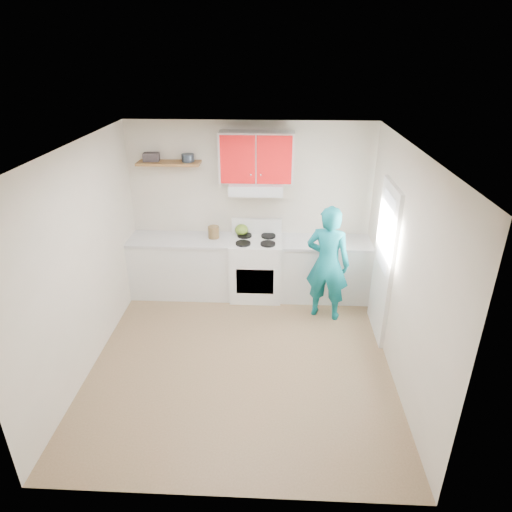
# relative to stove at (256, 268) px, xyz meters

# --- Properties ---
(floor) EXTENTS (3.80, 3.80, 0.00)m
(floor) POSITION_rel_stove_xyz_m (-0.10, -1.57, -0.46)
(floor) COLOR brown
(floor) RESTS_ON ground
(ceiling) EXTENTS (3.60, 3.80, 0.04)m
(ceiling) POSITION_rel_stove_xyz_m (-0.10, -1.57, 2.14)
(ceiling) COLOR white
(ceiling) RESTS_ON floor
(back_wall) EXTENTS (3.60, 0.04, 2.60)m
(back_wall) POSITION_rel_stove_xyz_m (-0.10, 0.32, 0.84)
(back_wall) COLOR beige
(back_wall) RESTS_ON floor
(front_wall) EXTENTS (3.60, 0.04, 2.60)m
(front_wall) POSITION_rel_stove_xyz_m (-0.10, -3.47, 0.84)
(front_wall) COLOR beige
(front_wall) RESTS_ON floor
(left_wall) EXTENTS (0.04, 3.80, 2.60)m
(left_wall) POSITION_rel_stove_xyz_m (-1.90, -1.57, 0.84)
(left_wall) COLOR beige
(left_wall) RESTS_ON floor
(right_wall) EXTENTS (0.04, 3.80, 2.60)m
(right_wall) POSITION_rel_stove_xyz_m (1.70, -1.57, 0.84)
(right_wall) COLOR beige
(right_wall) RESTS_ON floor
(door) EXTENTS (0.05, 0.85, 2.05)m
(door) POSITION_rel_stove_xyz_m (1.68, -0.88, 0.56)
(door) COLOR white
(door) RESTS_ON floor
(door_glass) EXTENTS (0.01, 0.55, 0.95)m
(door_glass) POSITION_rel_stove_xyz_m (1.65, -0.88, 0.99)
(door_glass) COLOR white
(door_glass) RESTS_ON door
(counter_left) EXTENTS (1.52, 0.60, 0.90)m
(counter_left) POSITION_rel_stove_xyz_m (-1.14, 0.02, -0.01)
(counter_left) COLOR silver
(counter_left) RESTS_ON floor
(counter_right) EXTENTS (1.32, 0.60, 0.90)m
(counter_right) POSITION_rel_stove_xyz_m (1.04, 0.02, -0.01)
(counter_right) COLOR silver
(counter_right) RESTS_ON floor
(stove) EXTENTS (0.76, 0.65, 0.92)m
(stove) POSITION_rel_stove_xyz_m (0.00, 0.00, 0.00)
(stove) COLOR white
(stove) RESTS_ON floor
(range_hood) EXTENTS (0.76, 0.44, 0.15)m
(range_hood) POSITION_rel_stove_xyz_m (0.00, 0.10, 1.24)
(range_hood) COLOR silver
(range_hood) RESTS_ON back_wall
(upper_cabinets) EXTENTS (1.02, 0.33, 0.70)m
(upper_cabinets) POSITION_rel_stove_xyz_m (0.00, 0.16, 1.66)
(upper_cabinets) COLOR red
(upper_cabinets) RESTS_ON back_wall
(shelf) EXTENTS (0.90, 0.30, 0.04)m
(shelf) POSITION_rel_stove_xyz_m (-1.25, 0.18, 1.56)
(shelf) COLOR brown
(shelf) RESTS_ON back_wall
(books) EXTENTS (0.23, 0.17, 0.11)m
(books) POSITION_rel_stove_xyz_m (-1.51, 0.21, 1.63)
(books) COLOR #40383C
(books) RESTS_ON shelf
(tin) EXTENTS (0.18, 0.18, 0.11)m
(tin) POSITION_rel_stove_xyz_m (-0.98, 0.20, 1.63)
(tin) COLOR #333D4C
(tin) RESTS_ON shelf
(kettle) EXTENTS (0.22, 0.22, 0.17)m
(kettle) POSITION_rel_stove_xyz_m (-0.23, 0.20, 0.55)
(kettle) COLOR #597A22
(kettle) RESTS_ON stove
(crock) EXTENTS (0.21, 0.21, 0.20)m
(crock) POSITION_rel_stove_xyz_m (-0.64, 0.07, 0.54)
(crock) COLOR brown
(crock) RESTS_ON counter_left
(cutting_board) EXTENTS (0.36, 0.30, 0.02)m
(cutting_board) POSITION_rel_stove_xyz_m (0.74, -0.08, 0.45)
(cutting_board) COLOR olive
(cutting_board) RESTS_ON counter_right
(silicone_mat) EXTENTS (0.37, 0.33, 0.01)m
(silicone_mat) POSITION_rel_stove_xyz_m (1.38, 0.06, 0.44)
(silicone_mat) COLOR red
(silicone_mat) RESTS_ON counter_right
(person) EXTENTS (0.70, 0.57, 1.66)m
(person) POSITION_rel_stove_xyz_m (1.01, -0.54, 0.37)
(person) COLOR #0E737E
(person) RESTS_ON floor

